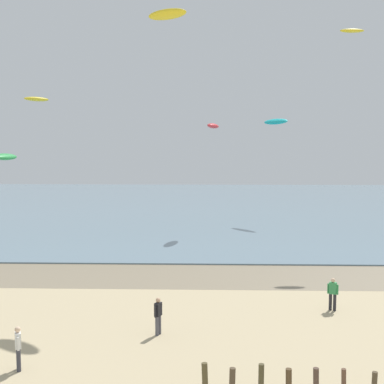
% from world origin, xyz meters
% --- Properties ---
extents(wet_sand_strip, '(120.00, 6.17, 0.01)m').
position_xyz_m(wet_sand_strip, '(0.00, 22.78, 0.00)').
color(wet_sand_strip, '#84755B').
rests_on(wet_sand_strip, ground).
extents(sea, '(160.00, 70.00, 0.10)m').
position_xyz_m(sea, '(0.00, 60.87, 0.05)').
color(sea, slate).
rests_on(sea, ground).
extents(groyne_mid, '(8.82, 0.38, 1.03)m').
position_xyz_m(groyne_mid, '(4.41, 7.25, 0.47)').
color(groyne_mid, brown).
rests_on(groyne_mid, ground).
extents(person_nearest_camera, '(0.35, 0.53, 1.71)m').
position_xyz_m(person_nearest_camera, '(-1.78, 12.55, 0.92)').
color(person_nearest_camera, '#4C4C56').
rests_on(person_nearest_camera, ground).
extents(person_mid_beach, '(0.52, 0.35, 1.71)m').
position_xyz_m(person_mid_beach, '(6.91, 16.16, 0.92)').
color(person_mid_beach, '#232328').
rests_on(person_mid_beach, ground).
extents(person_by_waterline, '(0.34, 0.53, 1.71)m').
position_xyz_m(person_by_waterline, '(-6.75, 8.78, 0.92)').
color(person_by_waterline, '#383842').
rests_on(person_by_waterline, ground).
extents(kite_aloft_0, '(2.77, 2.19, 0.71)m').
position_xyz_m(kite_aloft_0, '(-1.95, 20.81, 16.12)').
color(kite_aloft_0, yellow).
extents(kite_aloft_1, '(1.60, 3.03, 0.57)m').
position_xyz_m(kite_aloft_1, '(0.97, 39.08, 10.28)').
color(kite_aloft_1, red).
extents(kite_aloft_2, '(3.05, 3.30, 0.92)m').
position_xyz_m(kite_aloft_2, '(7.91, 46.55, 11.00)').
color(kite_aloft_2, '#19B2B7').
extents(kite_aloft_4, '(1.91, 0.72, 0.32)m').
position_xyz_m(kite_aloft_4, '(11.52, 30.75, 17.25)').
color(kite_aloft_4, yellow).
extents(kite_aloft_5, '(2.47, 2.56, 0.47)m').
position_xyz_m(kite_aloft_5, '(-16.75, 41.58, 13.06)').
color(kite_aloft_5, yellow).
extents(kite_aloft_7, '(1.66, 3.31, 0.73)m').
position_xyz_m(kite_aloft_7, '(-16.13, 31.52, 7.53)').
color(kite_aloft_7, green).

